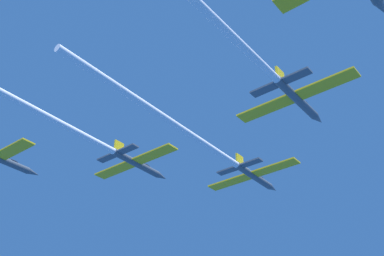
{
  "coord_description": "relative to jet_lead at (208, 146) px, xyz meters",
  "views": [
    {
      "loc": [
        36.25,
        -63.72,
        -36.77
      ],
      "look_at": [
        0.0,
        -18.08,
        -0.12
      ],
      "focal_mm": 44.34,
      "sensor_mm": 36.0,
      "label": 1
    }
  ],
  "objects": [
    {
      "name": "jet_left_wing",
      "position": [
        -13.75,
        -15.52,
        0.94
      ],
      "size": [
        17.04,
        51.23,
        2.82
      ],
      "color": "#4C5660"
    },
    {
      "name": "jet_right_wing",
      "position": [
        16.14,
        -18.19,
        0.61
      ],
      "size": [
        17.04,
        56.23,
        2.82
      ],
      "color": "#4C5660"
    },
    {
      "name": "jet_lead",
      "position": [
        0.0,
        0.0,
        0.0
      ],
      "size": [
        17.04,
        48.89,
        2.82
      ],
      "color": "#4C5660"
    }
  ]
}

